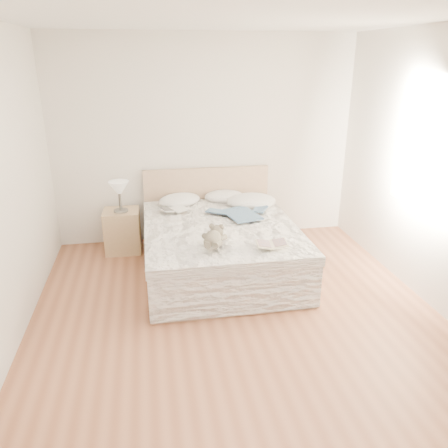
{
  "coord_description": "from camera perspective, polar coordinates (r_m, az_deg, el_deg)",
  "views": [
    {
      "loc": [
        -0.78,
        -3.5,
        2.39
      ],
      "look_at": [
        0.04,
        1.05,
        0.62
      ],
      "focal_mm": 35.0,
      "sensor_mm": 36.0,
      "label": 1
    }
  ],
  "objects": [
    {
      "name": "nightstand",
      "position": [
        5.82,
        -13.1,
        -0.88
      ],
      "size": [
        0.46,
        0.41,
        0.56
      ],
      "primitive_type": "cube",
      "rotation": [
        0.0,
        0.0,
        -0.02
      ],
      "color": "tan",
      "rests_on": "floor"
    },
    {
      "name": "wall_front",
      "position": [
        1.81,
        18.26,
        -15.49
      ],
      "size": [
        4.0,
        0.02,
        2.7
      ],
      "primitive_type": "cube",
      "color": "silver",
      "rests_on": "ground"
    },
    {
      "name": "floor",
      "position": [
        4.31,
        2.04,
        -12.74
      ],
      "size": [
        4.0,
        4.5,
        0.0
      ],
      "primitive_type": "cube",
      "color": "brown",
      "rests_on": "ground"
    },
    {
      "name": "pillow_right",
      "position": [
        5.7,
        3.57,
        3.0
      ],
      "size": [
        0.67,
        0.49,
        0.19
      ],
      "primitive_type": "ellipsoid",
      "rotation": [
        0.0,
        0.0,
        -0.06
      ],
      "color": "white",
      "rests_on": "bed"
    },
    {
      "name": "ceiling",
      "position": [
        3.6,
        2.64,
        25.84
      ],
      "size": [
        4.0,
        4.5,
        0.0
      ],
      "primitive_type": "cube",
      "color": "white",
      "rests_on": "ground"
    },
    {
      "name": "table_lamp",
      "position": [
        5.61,
        -13.54,
        4.33
      ],
      "size": [
        0.32,
        0.32,
        0.39
      ],
      "color": "#4F4A44",
      "rests_on": "nightstand"
    },
    {
      "name": "bed",
      "position": [
        5.2,
        -0.67,
        -2.71
      ],
      "size": [
        1.72,
        2.14,
        1.0
      ],
      "color": "tan",
      "rests_on": "floor"
    },
    {
      "name": "blouse",
      "position": [
        5.23,
        2.33,
        1.26
      ],
      "size": [
        0.66,
        0.69,
        0.02
      ],
      "primitive_type": null,
      "rotation": [
        0.0,
        0.0,
        0.24
      ],
      "color": "#345070",
      "rests_on": "bed"
    },
    {
      "name": "window",
      "position": [
        4.8,
        25.59,
        7.59
      ],
      "size": [
        0.02,
        1.3,
        1.1
      ],
      "primitive_type": "cube",
      "color": "white",
      "rests_on": "wall_right"
    },
    {
      "name": "pillow_left",
      "position": [
        5.75,
        -5.84,
        3.12
      ],
      "size": [
        0.67,
        0.57,
        0.17
      ],
      "primitive_type": "ellipsoid",
      "rotation": [
        0.0,
        0.0,
        0.35
      ],
      "color": "white",
      "rests_on": "bed"
    },
    {
      "name": "photo_book",
      "position": [
        5.43,
        -6.73,
        1.89
      ],
      "size": [
        0.39,
        0.34,
        0.02
      ],
      "primitive_type": "cube",
      "rotation": [
        0.0,
        0.0,
        0.43
      ],
      "color": "white",
      "rests_on": "bed"
    },
    {
      "name": "teddy_bear",
      "position": [
        4.36,
        -1.46,
        -2.6
      ],
      "size": [
        0.31,
        0.37,
        0.17
      ],
      "primitive_type": null,
      "rotation": [
        0.0,
        0.0,
        -0.29
      ],
      "color": "#696251",
      "rests_on": "bed"
    },
    {
      "name": "wall_back",
      "position": [
        5.9,
        -2.44,
        10.77
      ],
      "size": [
        4.0,
        0.02,
        2.7
      ],
      "primitive_type": "cube",
      "color": "silver",
      "rests_on": "ground"
    },
    {
      "name": "pillow_middle",
      "position": [
        5.89,
        0.03,
        3.64
      ],
      "size": [
        0.54,
        0.39,
        0.16
      ],
      "primitive_type": "ellipsoid",
      "rotation": [
        0.0,
        0.0,
        -0.04
      ],
      "color": "white",
      "rests_on": "bed"
    },
    {
      "name": "childrens_book",
      "position": [
        4.42,
        6.25,
        -2.66
      ],
      "size": [
        0.35,
        0.26,
        0.02
      ],
      "primitive_type": "cube",
      "rotation": [
        0.0,
        0.0,
        -0.11
      ],
      "color": "beige",
      "rests_on": "bed"
    }
  ]
}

